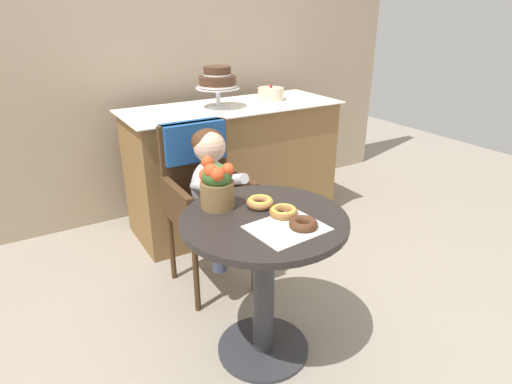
{
  "coord_description": "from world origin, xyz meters",
  "views": [
    {
      "loc": [
        -0.87,
        -1.39,
        1.54
      ],
      "look_at": [
        0.05,
        0.15,
        0.77
      ],
      "focal_mm": 30.28,
      "sensor_mm": 36.0,
      "label": 1
    }
  ],
  "objects_px": {
    "tiered_cake_stand": "(218,81)",
    "donut_mid": "(260,202)",
    "flower_vase": "(217,183)",
    "donut_side": "(284,211)",
    "cafe_table": "(264,260)",
    "round_layer_cake": "(271,94)",
    "seated_child": "(213,183)",
    "wicker_chair": "(202,180)",
    "donut_front": "(303,223)"
  },
  "relations": [
    {
      "from": "donut_mid",
      "to": "tiered_cake_stand",
      "type": "height_order",
      "value": "tiered_cake_stand"
    },
    {
      "from": "donut_mid",
      "to": "flower_vase",
      "type": "relative_size",
      "value": 0.54
    },
    {
      "from": "seated_child",
      "to": "donut_side",
      "type": "bearing_deg",
      "value": -85.48
    },
    {
      "from": "tiered_cake_stand",
      "to": "wicker_chair",
      "type": "bearing_deg",
      "value": -124.91
    },
    {
      "from": "tiered_cake_stand",
      "to": "round_layer_cake",
      "type": "xyz_separation_m",
      "value": [
        0.46,
        0.04,
        -0.14
      ]
    },
    {
      "from": "seated_child",
      "to": "donut_front",
      "type": "height_order",
      "value": "seated_child"
    },
    {
      "from": "donut_mid",
      "to": "round_layer_cake",
      "type": "bearing_deg",
      "value": 55.45
    },
    {
      "from": "donut_front",
      "to": "donut_side",
      "type": "xyz_separation_m",
      "value": [
        -0.0,
        0.13,
        -0.0
      ]
    },
    {
      "from": "donut_front",
      "to": "round_layer_cake",
      "type": "bearing_deg",
      "value": 61.63
    },
    {
      "from": "donut_mid",
      "to": "flower_vase",
      "type": "distance_m",
      "value": 0.21
    },
    {
      "from": "seated_child",
      "to": "donut_mid",
      "type": "bearing_deg",
      "value": -88.67
    },
    {
      "from": "tiered_cake_stand",
      "to": "round_layer_cake",
      "type": "distance_m",
      "value": 0.48
    },
    {
      "from": "cafe_table",
      "to": "round_layer_cake",
      "type": "height_order",
      "value": "round_layer_cake"
    },
    {
      "from": "cafe_table",
      "to": "donut_mid",
      "type": "distance_m",
      "value": 0.26
    },
    {
      "from": "wicker_chair",
      "to": "seated_child",
      "type": "distance_m",
      "value": 0.16
    },
    {
      "from": "seated_child",
      "to": "round_layer_cake",
      "type": "relative_size",
      "value": 3.74
    },
    {
      "from": "wicker_chair",
      "to": "donut_front",
      "type": "bearing_deg",
      "value": -89.63
    },
    {
      "from": "cafe_table",
      "to": "tiered_cake_stand",
      "type": "height_order",
      "value": "tiered_cake_stand"
    },
    {
      "from": "seated_child",
      "to": "donut_front",
      "type": "xyz_separation_m",
      "value": [
        0.05,
        -0.73,
        0.06
      ]
    },
    {
      "from": "cafe_table",
      "to": "donut_front",
      "type": "distance_m",
      "value": 0.3
    },
    {
      "from": "donut_mid",
      "to": "tiered_cake_stand",
      "type": "xyz_separation_m",
      "value": [
        0.4,
        1.2,
        0.34
      ]
    },
    {
      "from": "donut_mid",
      "to": "donut_side",
      "type": "height_order",
      "value": "donut_mid"
    },
    {
      "from": "seated_child",
      "to": "tiered_cake_stand",
      "type": "distance_m",
      "value": 0.93
    },
    {
      "from": "seated_child",
      "to": "donut_mid",
      "type": "relative_size",
      "value": 5.88
    },
    {
      "from": "wicker_chair",
      "to": "tiered_cake_stand",
      "type": "distance_m",
      "value": 0.84
    },
    {
      "from": "donut_mid",
      "to": "flower_vase",
      "type": "bearing_deg",
      "value": 150.99
    },
    {
      "from": "donut_side",
      "to": "round_layer_cake",
      "type": "relative_size",
      "value": 0.64
    },
    {
      "from": "donut_side",
      "to": "round_layer_cake",
      "type": "xyz_separation_m",
      "value": [
        0.82,
        1.37,
        0.21
      ]
    },
    {
      "from": "donut_front",
      "to": "wicker_chair",
      "type": "bearing_deg",
      "value": 93.31
    },
    {
      "from": "cafe_table",
      "to": "donut_side",
      "type": "distance_m",
      "value": 0.25
    },
    {
      "from": "tiered_cake_stand",
      "to": "seated_child",
      "type": "bearing_deg",
      "value": -118.84
    },
    {
      "from": "donut_front",
      "to": "tiered_cake_stand",
      "type": "relative_size",
      "value": 0.39
    },
    {
      "from": "wicker_chair",
      "to": "cafe_table",
      "type": "bearing_deg",
      "value": -95.45
    },
    {
      "from": "cafe_table",
      "to": "donut_mid",
      "type": "bearing_deg",
      "value": 67.51
    },
    {
      "from": "donut_side",
      "to": "donut_front",
      "type": "bearing_deg",
      "value": -88.18
    },
    {
      "from": "donut_mid",
      "to": "seated_child",
      "type": "bearing_deg",
      "value": 91.33
    },
    {
      "from": "wicker_chair",
      "to": "flower_vase",
      "type": "height_order",
      "value": "wicker_chair"
    },
    {
      "from": "cafe_table",
      "to": "donut_mid",
      "type": "relative_size",
      "value": 5.82
    },
    {
      "from": "wicker_chair",
      "to": "donut_mid",
      "type": "xyz_separation_m",
      "value": [
        0.01,
        -0.62,
        0.1
      ]
    },
    {
      "from": "donut_mid",
      "to": "tiered_cake_stand",
      "type": "distance_m",
      "value": 1.31
    },
    {
      "from": "flower_vase",
      "to": "cafe_table",
      "type": "bearing_deg",
      "value": -57.39
    },
    {
      "from": "cafe_table",
      "to": "flower_vase",
      "type": "distance_m",
      "value": 0.4
    },
    {
      "from": "tiered_cake_stand",
      "to": "donut_mid",
      "type": "bearing_deg",
      "value": -108.29
    },
    {
      "from": "seated_child",
      "to": "tiered_cake_stand",
      "type": "relative_size",
      "value": 2.42
    },
    {
      "from": "flower_vase",
      "to": "round_layer_cake",
      "type": "distance_m",
      "value": 1.54
    },
    {
      "from": "wicker_chair",
      "to": "flower_vase",
      "type": "xyz_separation_m",
      "value": [
        -0.16,
        -0.52,
        0.19
      ]
    },
    {
      "from": "tiered_cake_stand",
      "to": "round_layer_cake",
      "type": "relative_size",
      "value": 1.55
    },
    {
      "from": "tiered_cake_stand",
      "to": "round_layer_cake",
      "type": "height_order",
      "value": "tiered_cake_stand"
    },
    {
      "from": "wicker_chair",
      "to": "donut_mid",
      "type": "relative_size",
      "value": 7.72
    },
    {
      "from": "donut_front",
      "to": "donut_side",
      "type": "distance_m",
      "value": 0.13
    }
  ]
}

